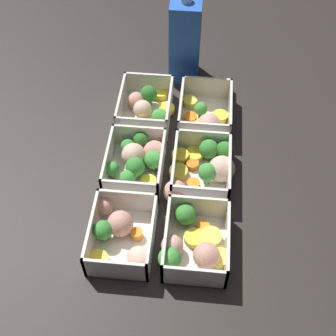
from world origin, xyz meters
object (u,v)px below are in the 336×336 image
at_px(container_near_right, 205,117).
at_px(container_far_left, 120,233).
at_px(container_far_right, 147,107).
at_px(container_far_center, 138,160).
at_px(container_near_left, 193,244).
at_px(juice_carton, 185,40).
at_px(container_near_center, 203,169).

distance_m(container_near_right, container_far_left, 0.32).
relative_size(container_far_left, container_far_right, 0.88).
distance_m(container_far_left, container_far_center, 0.16).
relative_size(container_near_left, container_far_right, 0.84).
bearing_deg(juice_carton, container_far_center, 166.79).
distance_m(container_near_right, container_far_center, 0.18).
bearing_deg(container_far_right, container_far_center, -179.58).
height_order(container_far_left, container_far_right, same).
relative_size(container_near_left, container_far_center, 0.97).
bearing_deg(juice_carton, container_far_right, 153.62).
xyz_separation_m(container_far_center, juice_carton, (0.29, -0.07, 0.07)).
relative_size(container_near_left, container_near_center, 0.88).
relative_size(container_far_center, juice_carton, 0.72).
distance_m(container_far_left, juice_carton, 0.46).
relative_size(container_near_center, container_far_center, 1.10).
height_order(container_near_right, container_far_right, same).
xyz_separation_m(container_near_left, container_near_right, (0.30, -0.01, -0.00)).
bearing_deg(container_near_center, container_near_right, 1.57).
relative_size(container_near_center, juice_carton, 0.79).
bearing_deg(container_far_center, juice_carton, -13.21).
xyz_separation_m(container_near_center, container_far_left, (-0.15, 0.14, -0.00)).
distance_m(container_far_center, juice_carton, 0.30).
distance_m(container_near_left, juice_carton, 0.47).
relative_size(container_near_left, container_far_left, 0.95).
bearing_deg(container_near_left, container_near_right, -1.06).
distance_m(container_far_left, container_far_right, 0.31).
bearing_deg(container_near_right, juice_carton, 19.40).
relative_size(container_far_left, juice_carton, 0.73).
xyz_separation_m(container_near_center, container_near_right, (0.14, 0.00, -0.00)).
relative_size(container_near_left, juice_carton, 0.69).
relative_size(container_near_center, container_far_left, 1.08).
bearing_deg(container_far_left, container_far_right, -1.48).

